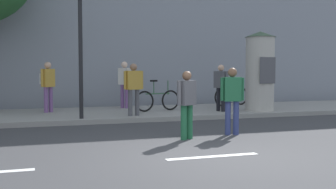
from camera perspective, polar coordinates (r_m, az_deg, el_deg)
The scene contains 14 objects.
ground_plane at distance 7.48m, azimuth 6.39°, elevation -8.76°, with size 80.00×80.00×0.00m, color #38383A.
sidewalk_curb at distance 14.08m, azimuth -5.38°, elevation -2.67°, with size 36.00×4.00×0.15m, color gray.
lane_markings at distance 7.48m, azimuth 6.39°, elevation -8.73°, with size 25.80×0.16×0.01m.
building_backdrop at distance 19.09m, azimuth -8.75°, elevation 11.46°, with size 36.00×5.00×8.48m, color gray.
traffic_light at distance 12.06m, azimuth -12.32°, elevation 10.57°, with size 0.24×0.45×4.37m.
poster_column at distance 14.51m, azimuth 12.91°, elevation 3.32°, with size 1.10×1.10×2.78m.
pedestrian_with_backpack at distance 9.15m, azimuth 2.68°, elevation -0.78°, with size 0.53×0.40×1.56m.
pedestrian_in_light_jacket at distance 9.89m, azimuth 9.10°, elevation -0.20°, with size 0.57×0.33×1.64m.
pedestrian_in_red_top at distance 14.00m, azimuth 7.52°, elevation 1.51°, with size 0.38×0.64×1.62m.
pedestrian_in_dark_shirt at distance 14.17m, azimuth -16.72°, elevation 1.67°, with size 0.51×0.51×1.71m.
pedestrian_with_bag at distance 15.15m, azimuth -6.16°, elevation 2.02°, with size 0.51×0.51×1.75m.
pedestrian_near_pole at distance 12.57m, azimuth -4.91°, elevation 1.37°, with size 0.66×0.36×1.64m.
bicycle_leaning at distance 16.39m, azimuth 9.00°, elevation -0.19°, with size 1.72×0.53×1.09m.
bicycle_upright at distance 14.01m, azimuth -1.47°, elevation -0.77°, with size 1.73×0.48×1.09m.
Camera 1 is at (-3.01, -6.67, 1.59)m, focal length 42.93 mm.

